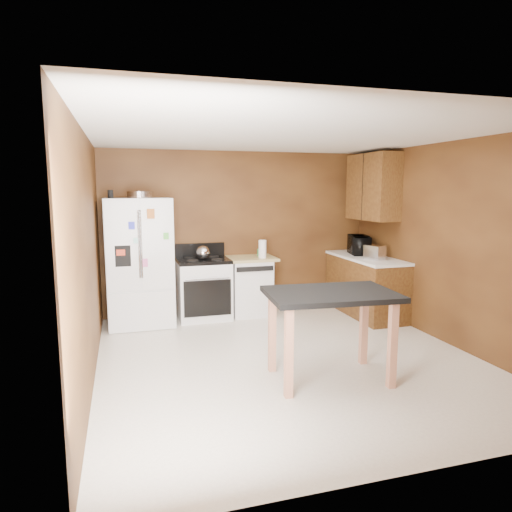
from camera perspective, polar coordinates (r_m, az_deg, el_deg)
name	(u,v)px	position (r m, az deg, el deg)	size (l,w,h in m)	color
floor	(288,358)	(5.37, 4.06, -12.65)	(4.50, 4.50, 0.00)	silver
ceiling	(291,134)	(5.04, 4.36, 14.93)	(4.50, 4.50, 0.00)	white
wall_back	(239,232)	(7.19, -2.09, 3.01)	(4.20, 4.20, 0.00)	brown
wall_front	(413,296)	(3.08, 19.06, -4.73)	(4.20, 4.20, 0.00)	brown
wall_left	(88,259)	(4.75, -20.26, -0.30)	(4.50, 4.50, 0.00)	brown
wall_right	(449,244)	(6.11, 22.99, 1.39)	(4.50, 4.50, 0.00)	brown
roasting_pan	(140,195)	(6.54, -14.29, 7.45)	(0.36, 0.36, 0.09)	silver
pen_cup	(110,194)	(6.42, -17.73, 7.38)	(0.07, 0.07, 0.11)	black
kettle	(203,253)	(6.72, -6.64, 0.43)	(0.20, 0.20, 0.20)	silver
paper_towel	(262,249)	(6.87, 0.81, 0.88)	(0.12, 0.12, 0.27)	white
green_canister	(260,252)	(7.09, 0.55, 0.44)	(0.10, 0.10, 0.11)	green
toaster	(375,252)	(6.89, 14.61, 0.44)	(0.17, 0.28, 0.21)	silver
microwave	(359,246)	(7.38, 12.75, 1.27)	(0.49, 0.33, 0.27)	black
refrigerator	(140,262)	(6.64, -14.32, -0.75)	(0.90, 0.80, 1.80)	white
gas_range	(204,288)	(6.87, -6.58, -3.96)	(0.76, 0.68, 1.10)	white
dishwasher	(249,285)	(7.04, -0.82, -3.67)	(0.78, 0.63, 0.89)	white
right_cabinets	(368,256)	(7.21, 13.78, 0.05)	(0.63, 1.58, 2.45)	brown
island	(330,305)	(4.64, 9.29, -6.08)	(1.33, 0.94, 0.91)	black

